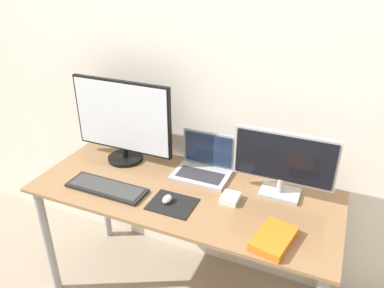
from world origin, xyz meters
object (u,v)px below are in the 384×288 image
at_px(monitor_left, 122,121).
at_px(keyboard, 107,188).
at_px(book, 274,239).
at_px(monitor_right, 284,163).
at_px(power_brick, 230,198).
at_px(laptop, 204,164).
at_px(mouse, 167,199).

xyz_separation_m(monitor_left, keyboard, (0.08, -0.31, -0.24)).
bearing_deg(monitor_left, book, -20.71).
relative_size(monitor_right, power_brick, 5.07).
distance_m(laptop, mouse, 0.34).
distance_m(keyboard, mouse, 0.35).
bearing_deg(mouse, monitor_left, 145.39).
bearing_deg(laptop, monitor_right, -5.56).
bearing_deg(monitor_left, laptop, 4.95).
bearing_deg(book, monitor_left, 159.29).
distance_m(monitor_left, monitor_right, 0.93).
bearing_deg(power_brick, monitor_left, 167.61).
xyz_separation_m(monitor_left, laptop, (0.49, 0.04, -0.19)).
relative_size(monitor_right, mouse, 7.55).
bearing_deg(mouse, book, -7.62).
relative_size(monitor_left, keyboard, 1.40).
xyz_separation_m(keyboard, book, (0.89, -0.05, 0.01)).
xyz_separation_m(monitor_left, mouse, (0.43, -0.29, -0.23)).
relative_size(laptop, keyboard, 0.70).
bearing_deg(keyboard, mouse, 3.12).
distance_m(monitor_right, mouse, 0.60).
xyz_separation_m(mouse, power_brick, (0.28, 0.14, -0.01)).
bearing_deg(laptop, keyboard, -138.90).
bearing_deg(monitor_left, mouse, -34.61).
bearing_deg(mouse, power_brick, 26.25).
distance_m(monitor_right, book, 0.41).
bearing_deg(keyboard, book, -3.48).
bearing_deg(book, monitor_right, 97.51).
distance_m(monitor_left, keyboard, 0.40).
xyz_separation_m(monitor_right, keyboard, (-0.84, -0.31, -0.18)).
height_order(mouse, power_brick, mouse).
distance_m(keyboard, power_brick, 0.65).
bearing_deg(power_brick, mouse, -153.75).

